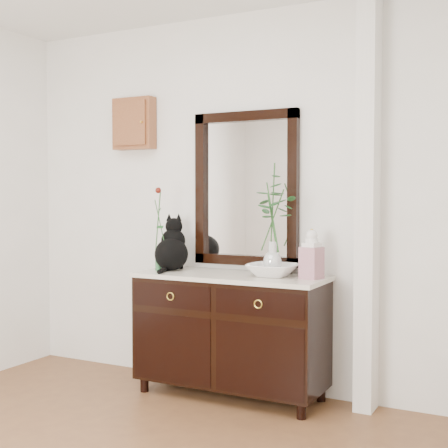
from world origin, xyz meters
The scene contains 10 objects.
wall_back centered at (0.00, 1.98, 1.35)m, with size 3.60×0.04×2.70m, color white.
pilaster centered at (1.00, 1.90, 1.35)m, with size 0.12×0.20×2.70m, color white.
sideboard centered at (0.10, 1.73, 0.47)m, with size 1.33×0.52×0.82m.
wall_mirror centered at (0.10, 1.97, 1.44)m, with size 0.80×0.06×1.10m.
key_cabinet centered at (-0.85, 1.94, 1.95)m, with size 0.35×0.10×0.40m, color brown.
cat centered at (-0.39, 1.75, 1.04)m, with size 0.27×0.33×0.39m, color black, non-canonical shape.
lotus_bowl centered at (0.40, 1.76, 0.89)m, with size 0.34×0.34×0.08m, color white.
vase_branches centered at (0.40, 1.76, 1.24)m, with size 0.36×0.36×0.75m, color silver, non-canonical shape.
bud_vase_rose centered at (-0.46, 1.68, 1.15)m, with size 0.07×0.07×0.61m, color #336B3F, non-canonical shape.
ginger_jar centered at (0.67, 1.77, 1.01)m, with size 0.12×0.12×0.33m, color silver, non-canonical shape.
Camera 1 is at (2.02, -2.07, 1.39)m, focal length 50.00 mm.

